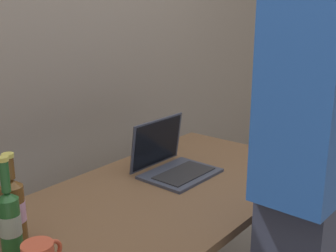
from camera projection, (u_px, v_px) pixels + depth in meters
name	position (u px, v px, depth m)	size (l,w,h in m)	color
desk	(162.00, 210.00, 1.68)	(1.41, 0.73, 0.71)	brown
laptop	(172.00, 161.00, 1.82)	(0.31, 0.27, 0.22)	#383D4C
beer_bottle_dark	(13.00, 208.00, 1.28)	(0.07, 0.07, 0.28)	brown
beer_bottle_brown	(10.00, 220.00, 1.21)	(0.06, 0.06, 0.30)	#1E5123
person_figure	(317.00, 174.00, 1.26)	(0.45, 0.30, 1.79)	#2D3347
back_wall	(34.00, 28.00, 1.94)	(6.00, 0.10, 2.60)	gray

